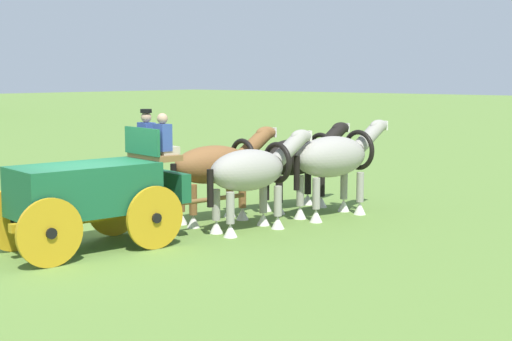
# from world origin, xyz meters

# --- Properties ---
(ground_plane) EXTENTS (220.00, 220.00, 0.00)m
(ground_plane) POSITION_xyz_m (0.00, 0.00, 0.00)
(ground_plane) COLOR olive
(show_wagon) EXTENTS (5.77, 2.21, 2.71)m
(show_wagon) POSITION_xyz_m (0.18, -0.03, 1.18)
(show_wagon) COLOR #195B38
(show_wagon) RESTS_ON ground
(draft_horse_rear_near) EXTENTS (3.07, 1.20, 2.16)m
(draft_horse_rear_near) POSITION_xyz_m (3.78, 0.06, 1.30)
(draft_horse_rear_near) COLOR brown
(draft_horse_rear_near) RESTS_ON ground
(draft_horse_rear_off) EXTENTS (2.96, 1.21, 2.17)m
(draft_horse_rear_off) POSITION_xyz_m (3.57, -1.23, 1.30)
(draft_horse_rear_off) COLOR #9E998E
(draft_horse_rear_off) RESTS_ON ground
(draft_horse_lead_near) EXTENTS (3.12, 1.25, 2.16)m
(draft_horse_lead_near) POSITION_xyz_m (6.34, -0.35, 1.30)
(draft_horse_lead_near) COLOR black
(draft_horse_lead_near) RESTS_ON ground
(draft_horse_lead_off) EXTENTS (3.18, 1.31, 2.29)m
(draft_horse_lead_off) POSITION_xyz_m (6.12, -1.63, 1.41)
(draft_horse_lead_off) COLOR #9E998E
(draft_horse_lead_off) RESTS_ON ground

